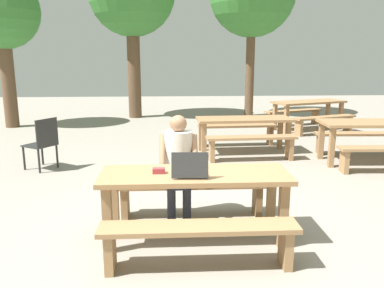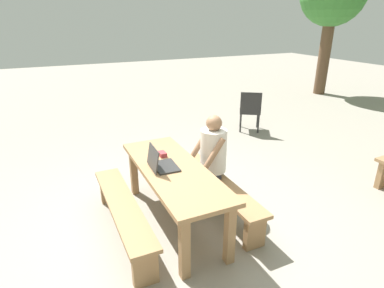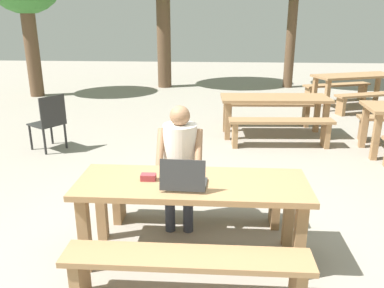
{
  "view_description": "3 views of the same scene",
  "coord_description": "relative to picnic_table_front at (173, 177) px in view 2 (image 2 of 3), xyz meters",
  "views": [
    {
      "loc": [
        -0.24,
        -3.92,
        1.92
      ],
      "look_at": [
        -0.02,
        0.25,
        0.98
      ],
      "focal_mm": 37.08,
      "sensor_mm": 36.0,
      "label": 1
    },
    {
      "loc": [
        3.08,
        -1.2,
        2.35
      ],
      "look_at": [
        -0.02,
        0.25,
        0.98
      ],
      "focal_mm": 29.77,
      "sensor_mm": 36.0,
      "label": 2
    },
    {
      "loc": [
        0.19,
        -3.02,
        2.07
      ],
      "look_at": [
        -0.02,
        0.25,
        0.98
      ],
      "focal_mm": 36.69,
      "sensor_mm": 36.0,
      "label": 3
    }
  ],
  "objects": [
    {
      "name": "picnic_table_front",
      "position": [
        0.0,
        0.0,
        0.0
      ],
      "size": [
        1.95,
        0.69,
        0.73
      ],
      "color": "#9E754C",
      "rests_on": "ground"
    },
    {
      "name": "bench_far",
      "position": [
        0.0,
        0.61,
        -0.29
      ],
      "size": [
        1.81,
        0.3,
        0.43
      ],
      "color": "#9E754C",
      "rests_on": "ground"
    },
    {
      "name": "plastic_chair",
      "position": [
        -2.42,
        2.76,
        -0.15
      ],
      "size": [
        0.61,
        0.61,
        0.89
      ],
      "rotation": [
        0.0,
        0.0,
        4.13
      ],
      "color": "#262626",
      "rests_on": "ground"
    },
    {
      "name": "bench_near",
      "position": [
        0.0,
        -0.61,
        -0.29
      ],
      "size": [
        1.81,
        0.3,
        0.43
      ],
      "color": "#9E754C",
      "rests_on": "ground"
    },
    {
      "name": "ground_plane",
      "position": [
        0.0,
        0.0,
        -0.62
      ],
      "size": [
        30.0,
        30.0,
        0.0
      ],
      "primitive_type": "plane",
      "color": "gray"
    },
    {
      "name": "small_pouch",
      "position": [
        -0.37,
        0.01,
        0.14
      ],
      "size": [
        0.13,
        0.08,
        0.05
      ],
      "color": "#993338",
      "rests_on": "picnic_table_front"
    },
    {
      "name": "person_seated",
      "position": [
        -0.16,
        0.58,
        0.11
      ],
      "size": [
        0.44,
        0.42,
        1.24
      ],
      "color": "#333847",
      "rests_on": "ground"
    },
    {
      "name": "laptop",
      "position": [
        -0.06,
        -0.13,
        0.18
      ],
      "size": [
        0.37,
        0.32,
        0.27
      ],
      "rotation": [
        0.0,
        0.0,
        3.1
      ],
      "color": "#2D2D2D",
      "rests_on": "picnic_table_front"
    }
  ]
}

